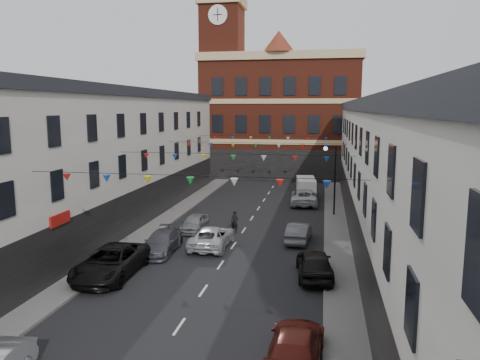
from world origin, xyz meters
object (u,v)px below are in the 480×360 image
Objects in this scene: car_right_f at (304,197)px; car_left_d at (161,242)px; moving_car at (212,237)px; pedestrian at (235,222)px; car_right_e at (299,232)px; white_van at (306,188)px; car_right_d at (315,264)px; car_right_c at (296,346)px; street_lamp at (332,171)px; car_left_c at (111,262)px; car_left_e at (195,223)px.

car_left_d is at bearing 61.38° from car_right_f.
pedestrian is at bearing -101.63° from moving_car.
white_van is (-0.18, 16.10, 0.34)m from car_right_e.
car_right_e is (-1.23, 6.82, -0.10)m from car_right_d.
street_lamp is at bearing -91.55° from car_right_c.
car_right_d reaches higher than car_right_f.
car_left_c is 13.04m from car_right_e.
car_right_d is 10.28m from pedestrian.
car_right_e is at bearing 0.33° from pedestrian.
car_left_c is 11.29m from pedestrian.
car_left_e is at bearing -161.01° from pedestrian.
moving_car is (2.26, -3.73, 0.06)m from car_left_e.
street_lamp is at bearing -101.63° from car_right_e.
pedestrian is at bearing -136.28° from street_lamp.
car_left_d is 9.43m from car_right_e.
car_right_c is 28.52m from car_right_f.
street_lamp is 9.17m from car_right_e.
white_van is at bearing -92.80° from car_right_f.
car_right_f is at bearing 65.26° from car_left_c.
car_right_e is 12.78m from car_right_f.
car_right_f is (-0.97, 28.51, 0.06)m from car_right_c.
moving_car is at bearing -126.71° from street_lamp.
car_left_d is at bearing 73.83° from car_left_c.
car_left_e is 2.28× the size of pedestrian.
car_left_e is 0.71× the size of car_right_f.
street_lamp is 15.45m from car_right_d.
car_right_f is at bearing 57.73° from car_left_e.
car_left_e is at bearing -48.30° from car_right_d.
car_left_d is 2.81× the size of pedestrian.
car_right_d is (11.00, 1.83, -0.03)m from car_left_c.
pedestrian is (0.80, 3.81, 0.13)m from moving_car.
car_right_c is at bearing -93.62° from street_lamp.
moving_car reaches higher than car_left_d.
pedestrian is at bearing 63.27° from car_left_c.
car_left_c is at bearing -31.86° from car_right_c.
car_right_e is at bearing 88.49° from car_right_f.
pedestrian is at bearing -13.52° from car_right_e.
pedestrian reaches higher than car_right_c.
car_left_e is 7.99m from car_right_e.
car_right_e is 0.89× the size of white_van.
car_right_c reaches higher than car_left_e.
car_right_e is 6.06m from moving_car.
moving_car is (4.16, 6.34, -0.12)m from car_left_c.
street_lamp reaches higher than white_van.
car_left_e is at bearing -58.58° from moving_car.
car_left_d is 14.89m from car_right_c.
car_right_d is 1.11× the size of car_right_e.
pedestrian is at bearing -70.01° from car_right_c.
moving_car is at bearing 30.15° from car_left_d.
car_left_d is at bearing -105.85° from pedestrian.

